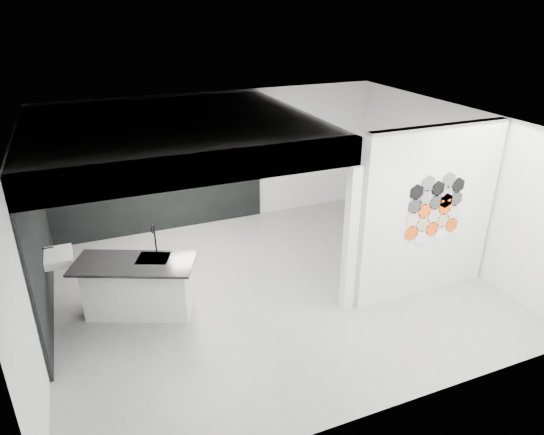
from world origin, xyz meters
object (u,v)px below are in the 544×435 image
(glass_bowl, at_px, (228,161))
(wall_basin, at_px, (58,257))
(stockpot, at_px, (114,172))
(partition_panel, at_px, (429,213))
(glass_vase, at_px, (228,160))
(bottle_dark, at_px, (134,170))
(kettle, at_px, (219,160))
(utensil_cup, at_px, (119,174))
(kitchen_island, at_px, (138,286))

(glass_bowl, bearing_deg, wall_basin, -148.65)
(stockpot, bearing_deg, wall_basin, -117.97)
(wall_basin, distance_m, stockpot, 2.41)
(partition_panel, relative_size, wall_basin, 4.67)
(stockpot, xyz_separation_m, glass_bowl, (2.29, 0.00, -0.05))
(partition_panel, xyz_separation_m, glass_vase, (-2.08, 3.87, -0.02))
(bottle_dark, bearing_deg, stockpot, 180.00)
(kettle, bearing_deg, glass_vase, 4.24)
(kettle, distance_m, glass_bowl, 0.18)
(partition_panel, xyz_separation_m, utensil_cup, (-4.28, 3.87, -0.03))
(kitchen_island, distance_m, stockpot, 2.91)
(glass_bowl, bearing_deg, kettle, 180.00)
(stockpot, relative_size, utensil_cup, 2.56)
(wall_basin, height_order, glass_vase, glass_vase)
(wall_basin, bearing_deg, glass_vase, 31.35)
(kitchen_island, relative_size, bottle_dark, 10.51)
(stockpot, relative_size, glass_bowl, 1.69)
(partition_panel, height_order, wall_basin, partition_panel)
(kitchen_island, relative_size, utensil_cup, 20.17)
(kitchen_island, height_order, utensil_cup, kitchen_island)
(partition_panel, bearing_deg, bottle_dark, 135.88)
(kitchen_island, bearing_deg, bottle_dark, 105.13)
(wall_basin, relative_size, kettle, 2.94)
(stockpot, distance_m, glass_vase, 2.29)
(utensil_cup, bearing_deg, glass_vase, 0.00)
(glass_vase, bearing_deg, glass_bowl, 0.00)
(kettle, distance_m, glass_vase, 0.18)
(wall_basin, height_order, kitchen_island, kitchen_island)
(partition_panel, relative_size, utensil_cup, 29.28)
(partition_panel, relative_size, stockpot, 11.45)
(kitchen_island, xyz_separation_m, kettle, (2.15, 2.76, 0.93))
(bottle_dark, bearing_deg, wall_basin, -125.63)
(glass_bowl, xyz_separation_m, glass_vase, (0.00, 0.00, 0.01))
(wall_basin, distance_m, bottle_dark, 2.60)
(kettle, xyz_separation_m, utensil_cup, (-2.02, 0.00, -0.04))
(kitchen_island, height_order, glass_vase, glass_vase)
(partition_panel, height_order, utensil_cup, partition_panel)
(wall_basin, relative_size, kitchen_island, 0.31)
(kitchen_island, height_order, bottle_dark, bottle_dark)
(glass_vase, bearing_deg, wall_basin, -148.65)
(glass_bowl, bearing_deg, stockpot, 180.00)
(glass_vase, distance_m, utensil_cup, 2.20)
(glass_vase, bearing_deg, bottle_dark, 180.00)
(kettle, relative_size, glass_bowl, 1.41)
(partition_panel, relative_size, glass_vase, 21.70)
(stockpot, bearing_deg, kettle, 0.00)
(utensil_cup, bearing_deg, wall_basin, -119.89)
(partition_panel, distance_m, utensil_cup, 5.77)
(glass_bowl, xyz_separation_m, utensil_cup, (-2.20, 0.00, -0.00))
(kettle, relative_size, bottle_dark, 1.11)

